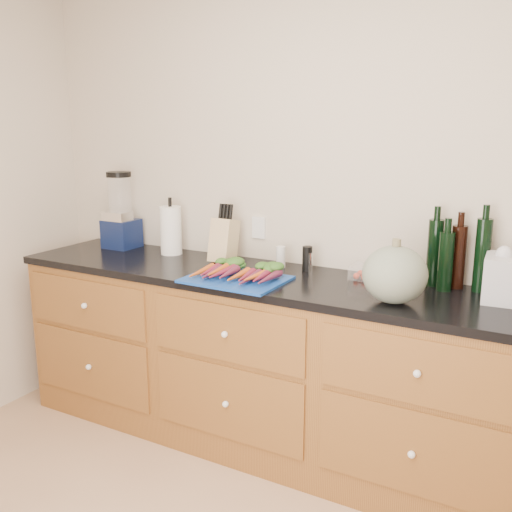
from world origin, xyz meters
The scene contains 14 objects.
wall_back centered at (0.00, 1.62, 1.30)m, with size 4.10×0.05×2.60m, color beige.
cabinets centered at (0.00, 1.30, 0.45)m, with size 3.60×0.64×0.90m.
countertop centered at (0.00, 1.30, 0.92)m, with size 3.64×0.62×0.04m, color black.
cutting_board centered at (-0.48, 1.14, 0.95)m, with size 0.48×0.36×0.01m, color #113E98.
carrots centered at (-0.48, 1.18, 0.98)m, with size 0.41×0.30×0.06m.
squash centered at (0.29, 1.16, 1.06)m, with size 0.28×0.28×0.25m, color #616D5B.
blender_appliance centered at (-1.49, 1.46, 1.14)m, with size 0.18×0.18×0.46m.
paper_towel centered at (-1.11, 1.46, 1.08)m, with size 0.12×0.12×0.28m, color white.
knife_block centered at (-0.74, 1.44, 1.06)m, with size 0.12×0.12×0.24m, color tan.
grinder_salt centered at (-0.41, 1.48, 1.00)m, with size 0.05×0.05×0.11m, color silver.
grinder_pepper centered at (-0.25, 1.48, 1.00)m, with size 0.05×0.05×0.13m, color black.
canister_chrome centered at (-0.24, 1.48, 0.99)m, with size 0.04×0.04×0.10m, color silver.
tomato_box centered at (0.07, 1.47, 0.98)m, with size 0.15×0.12×0.07m, color white.
bottles centered at (0.48, 1.51, 1.09)m, with size 0.28×0.14×0.34m.
Camera 1 is at (0.89, -1.17, 1.69)m, focal length 40.00 mm.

